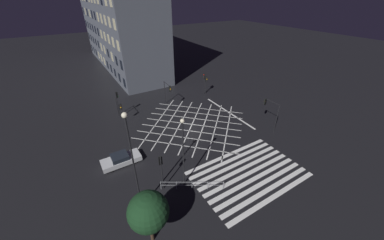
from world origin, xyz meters
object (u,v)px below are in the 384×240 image
at_px(traffic_light_nw_cross, 119,106).
at_px(traffic_light_ne_main, 204,80).
at_px(traffic_light_median_north, 168,90).
at_px(street_tree_near, 148,212).
at_px(traffic_light_se_cross, 271,108).
at_px(traffic_light_nw_main, 117,99).
at_px(street_lamp_west, 132,154).
at_px(traffic_light_ne_cross, 206,81).
at_px(traffic_light_sw_cross, 161,166).
at_px(waiting_car, 121,159).
at_px(street_lamp_east, 183,146).

bearing_deg(traffic_light_nw_cross, traffic_light_ne_main, 95.09).
distance_m(traffic_light_median_north, street_tree_near, 23.41).
bearing_deg(traffic_light_se_cross, traffic_light_nw_cross, 52.42).
relative_size(traffic_light_nw_main, street_lamp_west, 0.42).
height_order(traffic_light_ne_main, street_tree_near, street_tree_near).
distance_m(traffic_light_nw_main, traffic_light_median_north, 8.19).
bearing_deg(traffic_light_median_north, traffic_light_ne_cross, 97.91).
distance_m(traffic_light_se_cross, street_lamp_west, 20.95).
relative_size(traffic_light_sw_cross, waiting_car, 0.94).
xyz_separation_m(traffic_light_ne_main, traffic_light_median_north, (-8.31, -1.30, 0.23)).
distance_m(street_lamp_west, waiting_car, 9.09).
height_order(traffic_light_ne_main, traffic_light_sw_cross, traffic_light_sw_cross).
bearing_deg(traffic_light_ne_cross, traffic_light_se_cross, 2.01).
bearing_deg(street_tree_near, traffic_light_median_north, 60.83).
bearing_deg(traffic_light_sw_cross, waiting_car, 24.04).
bearing_deg(street_tree_near, traffic_light_ne_main, 47.79).
relative_size(street_lamp_east, waiting_car, 1.79).
distance_m(street_lamp_east, waiting_car, 9.19).
xyz_separation_m(traffic_light_nw_cross, street_lamp_east, (1.89, -16.56, 2.59)).
height_order(traffic_light_se_cross, street_lamp_west, street_lamp_west).
distance_m(traffic_light_sw_cross, traffic_light_nw_cross, 15.85).
bearing_deg(waiting_car, traffic_light_ne_main, 30.63).
relative_size(traffic_light_nw_main, traffic_light_ne_cross, 1.24).
distance_m(traffic_light_nw_main, street_lamp_east, 17.77).
relative_size(traffic_light_sw_cross, traffic_light_median_north, 0.98).
height_order(traffic_light_median_north, street_lamp_east, street_lamp_east).
relative_size(traffic_light_sw_cross, street_lamp_west, 0.41).
bearing_deg(waiting_car, street_tree_near, -91.93).
height_order(traffic_light_ne_main, traffic_light_se_cross, traffic_light_se_cross).
bearing_deg(traffic_light_nw_main, street_lamp_east, -84.30).
xyz_separation_m(traffic_light_nw_cross, street_tree_near, (-3.12, -20.26, 1.10)).
xyz_separation_m(traffic_light_nw_main, street_lamp_east, (1.75, -17.57, 1.95)).
xyz_separation_m(traffic_light_ne_cross, street_lamp_west, (-19.90, -18.32, 4.00)).
distance_m(traffic_light_median_north, traffic_light_ne_cross, 8.87).
xyz_separation_m(traffic_light_sw_cross, traffic_light_nw_cross, (0.17, 15.84, -0.56)).
xyz_separation_m(traffic_light_nw_main, traffic_light_sw_cross, (-0.31, -16.85, -0.08)).
distance_m(traffic_light_nw_cross, street_lamp_west, 17.63).
bearing_deg(waiting_car, street_lamp_west, -90.63).
bearing_deg(traffic_light_sw_cross, street_lamp_west, 112.02).
bearing_deg(traffic_light_sw_cross, street_lamp_east, -109.36).
bearing_deg(traffic_light_median_north, street_lamp_east, -20.90).
relative_size(traffic_light_nw_main, traffic_light_se_cross, 0.96).
xyz_separation_m(traffic_light_median_north, traffic_light_se_cross, (9.29, -13.71, 0.14)).
bearing_deg(street_lamp_west, traffic_light_nw_main, 80.53).
relative_size(traffic_light_nw_cross, street_lamp_west, 0.32).
bearing_deg(traffic_light_nw_main, traffic_light_ne_cross, 1.32).
relative_size(traffic_light_ne_main, waiting_car, 0.92).
height_order(traffic_light_se_cross, street_lamp_east, street_lamp_east).
relative_size(traffic_light_ne_main, street_tree_near, 0.80).
height_order(traffic_light_sw_cross, traffic_light_ne_cross, traffic_light_sw_cross).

